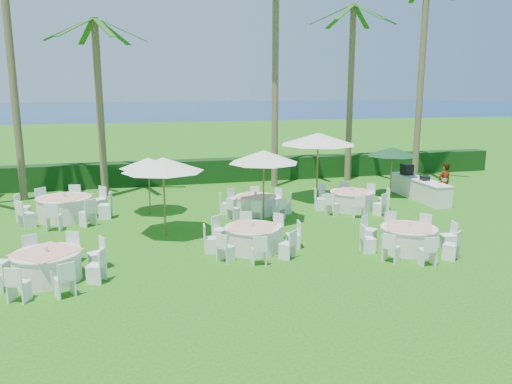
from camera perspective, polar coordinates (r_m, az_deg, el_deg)
ground at (r=15.07m, az=1.00°, el=-7.10°), size 120.00×120.00×0.00m
hedge at (r=26.36m, az=-6.04°, el=2.40°), size 34.00×1.00×1.20m
ocean at (r=115.89m, az=-12.88°, el=9.11°), size 260.00×260.00×0.00m
banquet_table_a at (r=14.06m, az=-22.75°, el=-7.74°), size 2.97×2.97×0.92m
banquet_table_b at (r=15.30m, az=-0.43°, el=-5.25°), size 2.98×2.98×0.91m
banquet_table_c at (r=15.95m, az=17.01°, el=-5.06°), size 2.98×2.98×0.91m
banquet_table_d at (r=20.17m, az=-21.02°, el=-1.66°), size 3.48×3.48×1.04m
banquet_table_e at (r=19.71m, az=-0.05°, el=-1.40°), size 2.84×2.84×0.87m
banquet_table_f at (r=20.72m, az=10.86°, el=-0.89°), size 3.03×3.03×0.92m
umbrella_a at (r=16.61m, az=-10.58°, el=3.09°), size 2.70×2.70×2.66m
umbrella_b at (r=18.06m, az=0.88°, el=4.05°), size 2.57×2.57×2.68m
umbrella_c at (r=19.83m, az=-12.22°, el=3.26°), size 2.23×2.23×2.22m
umbrella_d at (r=21.87m, az=7.11°, el=6.05°), size 3.32×3.32×2.98m
umbrella_green at (r=23.48m, az=15.32°, el=4.49°), size 2.32×2.32×2.26m
buffet_table at (r=23.51m, az=18.11°, el=0.45°), size 0.93×3.94×1.39m
staff_person at (r=22.84m, az=20.69°, el=0.97°), size 0.71×0.52×1.77m
palm_a at (r=24.05m, az=-26.14°, el=12.60°), size 4.18×4.39×10.46m
palm_b at (r=23.48m, az=-17.47°, el=10.04°), size 4.38×4.22×7.86m
palm_c at (r=24.85m, az=2.24°, el=15.77°), size 4.30×4.33×12.22m
palm_d at (r=26.97m, az=10.76°, el=11.81°), size 4.31×4.33×9.04m
palm_e at (r=27.17m, az=18.37°, el=12.79°), size 4.26×4.37×10.30m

